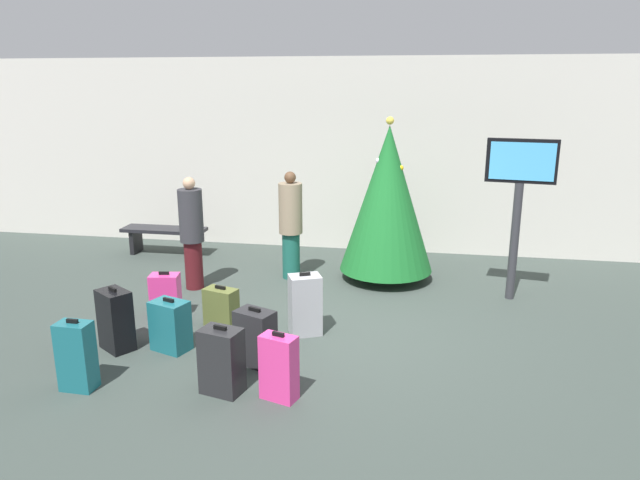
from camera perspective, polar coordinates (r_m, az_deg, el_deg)
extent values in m
plane|color=#38423D|center=(7.28, 0.96, -8.87)|extent=(16.00, 16.00, 0.00)
cube|color=beige|center=(10.48, 4.32, 8.25)|extent=(16.00, 0.20, 3.42)
cylinder|color=#4C3319|center=(9.15, 6.44, -3.30)|extent=(0.12, 0.12, 0.16)
cone|color=#196628|center=(8.84, 6.67, 4.02)|extent=(1.43, 1.43, 2.22)
sphere|color=#F2D84C|center=(8.69, 6.91, 11.59)|extent=(0.12, 0.12, 0.12)
sphere|color=yellow|center=(8.71, 7.98, 7.05)|extent=(0.08, 0.08, 0.08)
sphere|color=blue|center=(9.04, 4.32, 3.09)|extent=(0.08, 0.08, 0.08)
sphere|color=silver|center=(8.86, 7.31, 8.26)|extent=(0.08, 0.08, 0.08)
sphere|color=silver|center=(8.72, 5.75, 7.78)|extent=(0.08, 0.08, 0.08)
cylinder|color=#333338|center=(8.49, 18.58, -0.19)|extent=(0.12, 0.12, 1.66)
cube|color=black|center=(8.28, 19.23, 7.36)|extent=(0.92, 0.22, 0.59)
cube|color=#4CB2F2|center=(8.24, 19.28, 7.31)|extent=(0.82, 0.14, 0.50)
cube|color=black|center=(10.66, -15.10, 1.00)|extent=(1.49, 0.44, 0.06)
cube|color=black|center=(10.96, -17.66, -0.11)|extent=(0.08, 0.35, 0.42)
cube|color=black|center=(10.50, -12.25, -0.39)|extent=(0.08, 0.35, 0.42)
cylinder|color=#4C1419|center=(8.80, -12.32, -2.39)|extent=(0.26, 0.26, 0.72)
cylinder|color=#333338|center=(8.61, -12.60, 2.36)|extent=(0.38, 0.38, 0.77)
sphere|color=tan|center=(8.52, -12.78, 5.48)|extent=(0.18, 0.18, 0.18)
cylinder|color=#19594C|center=(9.06, -2.86, -1.52)|extent=(0.27, 0.27, 0.73)
cylinder|color=gray|center=(8.88, -2.92, 3.13)|extent=(0.51, 0.51, 0.78)
sphere|color=brown|center=(8.79, -2.96, 6.18)|extent=(0.18, 0.18, 0.18)
cube|color=black|center=(7.06, -19.49, -7.45)|extent=(0.48, 0.44, 0.71)
cube|color=black|center=(6.93, -19.76, -4.59)|extent=(0.13, 0.10, 0.04)
cube|color=#E5388C|center=(7.83, -14.96, -5.34)|extent=(0.40, 0.30, 0.58)
cube|color=black|center=(7.73, -15.12, -3.17)|extent=(0.13, 0.05, 0.04)
cube|color=#19606B|center=(6.89, -14.52, -8.18)|extent=(0.48, 0.40, 0.59)
cube|color=black|center=(6.77, -14.69, -5.74)|extent=(0.15, 0.08, 0.04)
cube|color=#E5388C|center=(5.70, -4.07, -12.43)|extent=(0.39, 0.29, 0.65)
cube|color=black|center=(5.55, -4.13, -9.25)|extent=(0.13, 0.07, 0.04)
cube|color=#9EA0A5|center=(7.05, -1.48, -6.40)|extent=(0.45, 0.40, 0.74)
cube|color=black|center=(6.92, -1.50, -3.38)|extent=(0.13, 0.08, 0.04)
cube|color=#232326|center=(5.88, -9.66, -11.67)|extent=(0.45, 0.35, 0.67)
cube|color=black|center=(5.73, -9.81, -8.51)|extent=(0.14, 0.06, 0.04)
cube|color=#59602D|center=(7.33, -9.70, -6.69)|extent=(0.45, 0.33, 0.52)
cube|color=black|center=(7.23, -9.80, -4.63)|extent=(0.14, 0.07, 0.04)
cube|color=#19606B|center=(6.32, -22.85, -10.49)|extent=(0.34, 0.23, 0.71)
cube|color=black|center=(6.18, -23.21, -7.35)|extent=(0.12, 0.03, 0.04)
cube|color=#232326|center=(6.39, -6.38, -9.52)|extent=(0.48, 0.40, 0.61)
cube|color=black|center=(6.26, -6.47, -6.81)|extent=(0.15, 0.08, 0.04)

